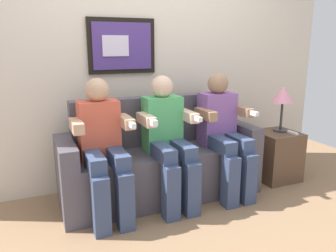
# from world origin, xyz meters

# --- Properties ---
(ground_plane) EXTENTS (5.44, 5.44, 0.00)m
(ground_plane) POSITION_xyz_m (0.00, 0.00, 0.00)
(ground_plane) COLOR #8C6B4C
(back_wall_assembly) EXTENTS (4.19, 0.10, 2.60)m
(back_wall_assembly) POSITION_xyz_m (-0.01, 0.76, 1.30)
(back_wall_assembly) COLOR beige
(back_wall_assembly) RESTS_ON ground_plane
(couch) EXTENTS (1.79, 0.58, 0.90)m
(couch) POSITION_xyz_m (0.00, 0.33, 0.31)
(couch) COLOR #514C56
(couch) RESTS_ON ground_plane
(person_on_left) EXTENTS (0.46, 0.56, 1.11)m
(person_on_left) POSITION_xyz_m (-0.55, 0.16, 0.61)
(person_on_left) COLOR #D8593F
(person_on_left) RESTS_ON ground_plane
(person_in_middle) EXTENTS (0.46, 0.56, 1.11)m
(person_in_middle) POSITION_xyz_m (-0.00, 0.16, 0.61)
(person_in_middle) COLOR #4CB266
(person_in_middle) RESTS_ON ground_plane
(person_on_right) EXTENTS (0.46, 0.56, 1.11)m
(person_on_right) POSITION_xyz_m (0.55, 0.16, 0.61)
(person_on_right) COLOR #8C59A5
(person_on_right) RESTS_ON ground_plane
(side_table_right) EXTENTS (0.40, 0.40, 0.50)m
(side_table_right) POSITION_xyz_m (1.24, 0.22, 0.25)
(side_table_right) COLOR brown
(side_table_right) RESTS_ON ground_plane
(table_lamp) EXTENTS (0.22, 0.22, 0.46)m
(table_lamp) POSITION_xyz_m (1.29, 0.24, 0.86)
(table_lamp) COLOR #333338
(table_lamp) RESTS_ON side_table_right
(spare_remote_on_table) EXTENTS (0.04, 0.13, 0.02)m
(spare_remote_on_table) POSITION_xyz_m (1.33, 0.12, 0.51)
(spare_remote_on_table) COLOR white
(spare_remote_on_table) RESTS_ON side_table_right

